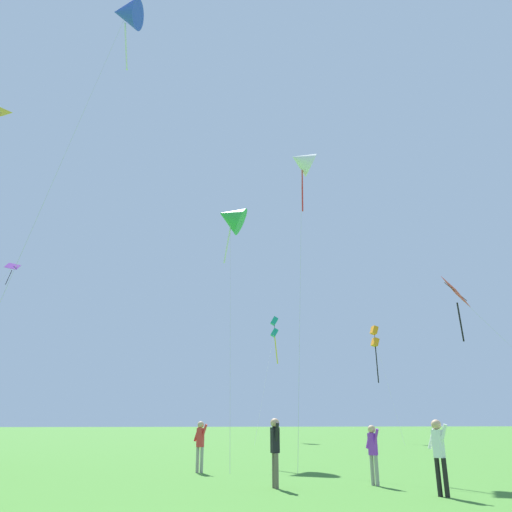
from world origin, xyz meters
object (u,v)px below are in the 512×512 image
kite_red_high (458,302)px  person_foreground_watcher (275,445)px  kite_orange_box (375,338)px  person_with_spool (439,450)px  person_near_tree (373,449)px  kite_blue_delta (126,14)px  kite_green_small (230,218)px  kite_teal_box (274,328)px  person_far_back (200,441)px  kite_white_distant (302,161)px  kite_purple_streamer (4,277)px

kite_red_high → person_foreground_watcher: 23.42m
kite_orange_box → person_with_spool: (-12.17, -31.15, -8.00)m
person_foreground_watcher → person_near_tree: bearing=1.6°
kite_red_high → kite_blue_delta: size_ratio=0.47×
kite_green_small → person_with_spool: bearing=-77.2°
kite_orange_box → person_near_tree: 32.62m
kite_blue_delta → kite_teal_box: bearing=62.9°
kite_teal_box → person_far_back: 32.42m
kite_orange_box → kite_white_distant: bearing=-120.8°
kite_green_small → person_far_back: (-1.87, -8.03, -12.05)m
person_with_spool → person_far_back: 8.57m
kite_purple_streamer → kite_green_small: bearing=-36.5°
person_near_tree → kite_white_distant: bearing=86.1°
kite_purple_streamer → person_far_back: kite_purple_streamer is taller
kite_red_high → kite_teal_box: kite_teal_box is taller
kite_white_distant → person_near_tree: size_ratio=9.88×
person_foreground_watcher → kite_red_high: bearing=43.9°
kite_blue_delta → person_with_spool: (9.76, -9.86, -21.29)m
person_with_spool → person_near_tree: bearing=107.2°
person_with_spool → person_foreground_watcher: 4.17m
person_far_back → kite_purple_streamer: bearing=125.1°
kite_orange_box → kite_white_distant: kite_white_distant is taller
person_near_tree → kite_red_high: bearing=49.3°
person_near_tree → person_far_back: (-4.53, 4.47, 0.07)m
kite_green_small → kite_white_distant: bearing=-53.3°
kite_green_small → kite_teal_box: (7.19, 21.57, -2.43)m
kite_purple_streamer → person_far_back: bearing=-54.9°
kite_orange_box → kite_purple_streamer: bearing=-171.2°
kite_blue_delta → person_foreground_watcher: kite_blue_delta is taller
kite_blue_delta → kite_white_distant: bearing=3.7°
kite_green_small → person_with_spool: size_ratio=8.25×
kite_orange_box → person_with_spool: size_ratio=5.93×
kite_teal_box → person_with_spool: kite_teal_box is taller
kite_purple_streamer → kite_red_high: kite_purple_streamer is taller
kite_purple_streamer → kite_white_distant: bearing=-40.1°
person_foreground_watcher → kite_white_distant: bearing=67.8°
kite_purple_streamer → person_with_spool: (18.96, -26.33, -10.93)m
person_far_back → person_near_tree: bearing=-44.6°
kite_purple_streamer → kite_orange_box: 31.64m
kite_purple_streamer → kite_white_distant: 24.74m
kite_red_high → kite_orange_box: kite_red_high is taller
kite_red_high → kite_orange_box: bearing=90.4°
person_far_back → kite_teal_box: bearing=73.0°
kite_red_high → person_far_back: (-17.52, -10.64, -8.25)m
kite_blue_delta → person_with_spool: 25.41m
kite_white_distant → kite_blue_delta: bearing=-176.3°
kite_orange_box → person_with_spool: 34.39m
person_foreground_watcher → kite_blue_delta: bearing=129.2°
kite_teal_box → kite_white_distant: size_ratio=0.76×
person_with_spool → kite_teal_box: bearing=84.0°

